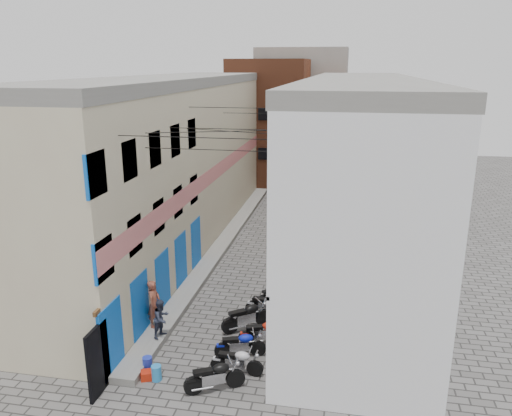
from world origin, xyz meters
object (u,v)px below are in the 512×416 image
Objects in this scene: motorcycle_d at (264,331)px; water_jug_far at (148,364)px; motorcycle_g at (276,293)px; motorcycle_f at (269,304)px; red_crate at (148,375)px; person_b at (162,318)px; water_jug_near at (156,373)px; motorcycle_a at (214,375)px; motorcycle_e at (247,315)px; motorcycle_c at (240,343)px; person_a at (154,304)px; motorcycle_b at (237,360)px.

water_jug_far is at bearing -75.78° from motorcycle_d.
motorcycle_g is (-0.07, 3.17, -0.03)m from motorcycle_d.
motorcycle_f is 5.64m from red_crate.
person_b is 2.34m from water_jug_near.
motorcycle_a reaches higher than motorcycle_f.
water_jug_near is 0.31m from red_crate.
water_jug_near is at bearing -121.88° from motorcycle_a.
motorcycle_a is 3.79m from motorcycle_e.
motorcycle_e is at bearing -157.64° from motorcycle_d.
motorcycle_c is 0.98× the size of person_a.
motorcycle_f is 1.05× the size of person_a.
red_crate is (-2.61, -1.76, -0.37)m from motorcycle_c.
motorcycle_c is (-0.10, 0.98, 0.01)m from motorcycle_b.
motorcycle_e is at bearing 59.06° from water_jug_near.
person_b reaches higher than motorcycle_d.
person_a is (-3.97, -1.88, 0.60)m from motorcycle_f.
motorcycle_g is 3.56× the size of water_jug_far.
motorcycle_f is 4.29× the size of red_crate.
motorcycle_a is at bearing -111.47° from person_b.
motorcycle_b is at bearing 16.19° from red_crate.
motorcycle_b is 0.98× the size of motorcycle_c.
water_jug_near is (-2.32, -1.76, -0.26)m from motorcycle_c.
person_a is 3.59× the size of water_jug_near.
person_b reaches higher than motorcycle_f.
red_crate is at bearing -72.85° from motorcycle_c.
motorcycle_g is 0.98× the size of person_a.
motorcycle_b is 0.93× the size of motorcycle_d.
water_jug_far is at bearing -81.36° from motorcycle_b.
person_a reaches higher than water_jug_near.
motorcycle_f is 5.41m from water_jug_far.
motorcycle_a reaches higher than motorcycle_g.
motorcycle_c is 1.01× the size of motorcycle_g.
motorcycle_c is 1.25× the size of person_b.
motorcycle_a is 1.00× the size of motorcycle_f.
motorcycle_b is 3.51× the size of water_jug_far.
motorcycle_c is 0.87× the size of motorcycle_e.
water_jug_near is at bearing -41.09° from water_jug_far.
motorcycle_c is 0.93× the size of motorcycle_f.
water_jug_near is at bearing -67.20° from motorcycle_d.
motorcycle_b is 3.93× the size of red_crate.
motorcycle_b is at bearing 1.19° from motorcycle_f.
motorcycle_a is 3.49m from person_b.
person_a is 2.65m from water_jug_far.
motorcycle_b is 0.85× the size of motorcycle_e.
motorcycle_g reaches higher than water_jug_near.
motorcycle_a is at bearing -13.71° from water_jug_far.
water_jug_far is at bearing -30.52° from motorcycle_f.
motorcycle_e reaches higher than motorcycle_c.
motorcycle_g is at bearing 63.47° from water_jug_near.
person_b is at bearing -46.48° from motorcycle_f.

